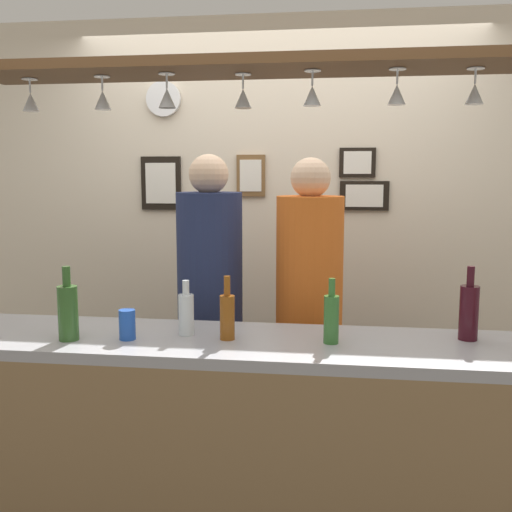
{
  "coord_description": "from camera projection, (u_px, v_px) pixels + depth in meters",
  "views": [
    {
      "loc": [
        0.38,
        -2.63,
        1.63
      ],
      "look_at": [
        0.0,
        0.1,
        1.25
      ],
      "focal_mm": 41.19,
      "sensor_mm": 36.0,
      "label": 1
    }
  ],
  "objects": [
    {
      "name": "picture_frame_upper_small",
      "position": [
        357.0,
        163.0,
        3.59
      ],
      "size": [
        0.22,
        0.02,
        0.18
      ],
      "color": "black",
      "rests_on": "back_wall"
    },
    {
      "name": "bar_counter",
      "position": [
        235.0,
        427.0,
        2.27
      ],
      "size": [
        2.7,
        0.55,
        0.97
      ],
      "color": "#99999E",
      "rests_on": "ground_plane"
    },
    {
      "name": "hanging_wineglass_far_left",
      "position": [
        31.0,
        101.0,
        2.44
      ],
      "size": [
        0.07,
        0.07,
        0.13
      ],
      "color": "silver",
      "rests_on": "overhead_glass_rack"
    },
    {
      "name": "hanging_wineglass_center_left",
      "position": [
        167.0,
        97.0,
        2.31
      ],
      "size": [
        0.07,
        0.07,
        0.13
      ],
      "color": "silver",
      "rests_on": "overhead_glass_rack"
    },
    {
      "name": "wall_clock",
      "position": [
        163.0,
        99.0,
        3.69
      ],
      "size": [
        0.22,
        0.03,
        0.22
      ],
      "primitive_type": "cylinder",
      "rotation": [
        1.57,
        0.0,
        0.0
      ],
      "color": "white",
      "rests_on": "back_wall"
    },
    {
      "name": "overhead_glass_rack",
      "position": [
        242.0,
        67.0,
        2.28
      ],
      "size": [
        2.2,
        0.36,
        0.04
      ],
      "primitive_type": "cube",
      "color": "brown"
    },
    {
      "name": "back_wall",
      "position": [
        277.0,
        226.0,
        3.76
      ],
      "size": [
        4.4,
        0.06,
        2.6
      ],
      "primitive_type": "cube",
      "color": "beige",
      "rests_on": "ground_plane"
    },
    {
      "name": "hanging_wineglass_center_right",
      "position": [
        312.0,
        95.0,
        2.24
      ],
      "size": [
        0.07,
        0.07,
        0.13
      ],
      "color": "silver",
      "rests_on": "overhead_glass_rack"
    },
    {
      "name": "hanging_wineglass_right",
      "position": [
        397.0,
        93.0,
        2.2
      ],
      "size": [
        0.07,
        0.07,
        0.13
      ],
      "color": "silver",
      "rests_on": "overhead_glass_rack"
    },
    {
      "name": "bottle_beer_amber_tall",
      "position": [
        227.0,
        315.0,
        2.36
      ],
      "size": [
        0.06,
        0.06,
        0.26
      ],
      "color": "brown",
      "rests_on": "bar_counter"
    },
    {
      "name": "ground_plane",
      "position": [
        253.0,
        512.0,
        2.86
      ],
      "size": [
        8.0,
        8.0,
        0.0
      ],
      "primitive_type": "plane",
      "color": "#4C4742"
    },
    {
      "name": "bottle_champagne_green",
      "position": [
        68.0,
        311.0,
        2.35
      ],
      "size": [
        0.08,
        0.08,
        0.3
      ],
      "color": "#2D5623",
      "rests_on": "bar_counter"
    },
    {
      "name": "bottle_beer_green_import",
      "position": [
        331.0,
        318.0,
        2.31
      ],
      "size": [
        0.06,
        0.06,
        0.26
      ],
      "color": "#336B2D",
      "rests_on": "bar_counter"
    },
    {
      "name": "hanging_wineglass_left",
      "position": [
        103.0,
        99.0,
        2.37
      ],
      "size": [
        0.07,
        0.07,
        0.13
      ],
      "color": "silver",
      "rests_on": "overhead_glass_rack"
    },
    {
      "name": "person_right_orange_shirt",
      "position": [
        309.0,
        292.0,
        3.0
      ],
      "size": [
        0.34,
        0.34,
        1.71
      ],
      "color": "#2D334C",
      "rests_on": "ground_plane"
    },
    {
      "name": "bottle_soda_clear",
      "position": [
        186.0,
        313.0,
        2.43
      ],
      "size": [
        0.06,
        0.06,
        0.23
      ],
      "color": "silver",
      "rests_on": "bar_counter"
    },
    {
      "name": "bottle_wine_dark_red",
      "position": [
        469.0,
        311.0,
        2.35
      ],
      "size": [
        0.08,
        0.08,
        0.3
      ],
      "color": "#380F19",
      "rests_on": "bar_counter"
    },
    {
      "name": "picture_frame_caricature",
      "position": [
        161.0,
        183.0,
        3.78
      ],
      "size": [
        0.26,
        0.02,
        0.34
      ],
      "color": "black",
      "rests_on": "back_wall"
    },
    {
      "name": "hanging_wineglass_center",
      "position": [
        242.0,
        97.0,
        2.32
      ],
      "size": [
        0.07,
        0.07,
        0.13
      ],
      "color": "silver",
      "rests_on": "overhead_glass_rack"
    },
    {
      "name": "picture_frame_crest",
      "position": [
        251.0,
        176.0,
        3.69
      ],
      "size": [
        0.18,
        0.02,
        0.26
      ],
      "color": "brown",
      "rests_on": "back_wall"
    },
    {
      "name": "hanging_wineglass_far_right",
      "position": [
        475.0,
        93.0,
        2.19
      ],
      "size": [
        0.07,
        0.07,
        0.13
      ],
      "color": "silver",
      "rests_on": "overhead_glass_rack"
    },
    {
      "name": "person_left_navy_shirt",
      "position": [
        210.0,
        287.0,
        3.06
      ],
      "size": [
        0.34,
        0.34,
        1.73
      ],
      "color": "#2D334C",
      "rests_on": "ground_plane"
    },
    {
      "name": "drink_can",
      "position": [
        127.0,
        325.0,
        2.36
      ],
      "size": [
        0.07,
        0.07,
        0.12
      ],
      "primitive_type": "cylinder",
      "color": "#1E4CB2",
      "rests_on": "bar_counter"
    },
    {
      "name": "picture_frame_lower_pair",
      "position": [
        364.0,
        196.0,
        3.61
      ],
      "size": [
        0.3,
        0.02,
        0.18
      ],
      "color": "black",
      "rests_on": "back_wall"
    }
  ]
}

